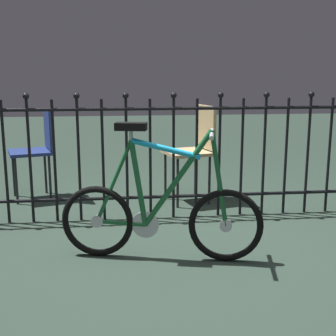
% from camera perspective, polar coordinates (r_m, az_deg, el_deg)
% --- Properties ---
extents(ground_plane, '(20.00, 20.00, 0.00)m').
position_cam_1_polar(ground_plane, '(3.22, 2.03, -10.48)').
color(ground_plane, '#28382E').
extents(iron_fence, '(3.92, 0.07, 1.11)m').
position_cam_1_polar(iron_fence, '(3.83, -0.75, 1.88)').
color(iron_fence, black).
rests_on(iron_fence, ground).
extents(bicycle, '(1.32, 0.43, 0.91)m').
position_cam_1_polar(bicycle, '(3.03, -0.97, -5.61)').
color(bicycle, black).
rests_on(bicycle, ground).
extents(chair_navy, '(0.48, 0.48, 0.87)m').
position_cam_1_polar(chair_navy, '(4.62, -15.84, 2.79)').
color(chair_navy, black).
rests_on(chair_navy, ground).
extents(chair_tan, '(0.49, 0.49, 0.91)m').
position_cam_1_polar(chair_tan, '(4.34, 3.42, 3.00)').
color(chair_tan, black).
rests_on(chair_tan, ground).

